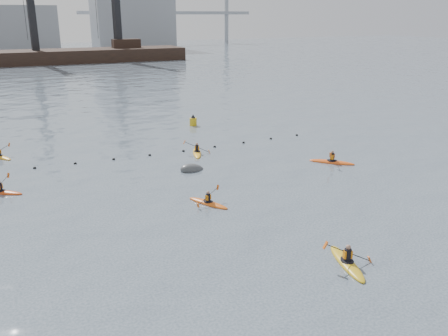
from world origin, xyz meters
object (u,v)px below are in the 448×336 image
at_px(kayaker_0, 208,203).
at_px(kayaker_4, 332,162).
at_px(nav_buoy, 193,122).
at_px(mooring_buoy, 192,170).
at_px(kayaker_1, 347,262).
at_px(kayaker_3, 197,152).
at_px(kayaker_2, 0,192).

distance_m(kayaker_0, kayaker_4, 12.85).
bearing_deg(nav_buoy, mooring_buoy, -112.42).
relative_size(kayaker_1, nav_buoy, 2.64).
bearing_deg(kayaker_1, kayaker_4, 70.23).
bearing_deg(mooring_buoy, kayaker_4, -16.25).
bearing_deg(kayaker_3, kayaker_0, -89.19).
height_order(kayaker_2, mooring_buoy, kayaker_2).
distance_m(kayaker_1, mooring_buoy, 16.46).
bearing_deg(kayaker_0, nav_buoy, 43.47).
bearing_deg(kayaker_2, kayaker_3, -41.84).
height_order(kayaker_3, mooring_buoy, kayaker_3).
distance_m(kayaker_2, nav_buoy, 23.12).
xyz_separation_m(kayaker_4, mooring_buoy, (-10.69, 3.12, -0.11)).
relative_size(mooring_buoy, nav_buoy, 1.43).
relative_size(kayaker_0, kayaker_4, 0.97).
bearing_deg(mooring_buoy, kayaker_2, 175.88).
height_order(kayaker_4, nav_buoy, nav_buoy).
relative_size(kayaker_3, mooring_buoy, 1.68).
relative_size(kayaker_1, mooring_buoy, 1.85).
xyz_separation_m(kayaker_1, kayaker_3, (0.83, 20.44, -0.01)).
bearing_deg(kayaker_4, kayaker_0, -27.91).
height_order(kayaker_0, kayaker_4, kayaker_4).
bearing_deg(nav_buoy, kayaker_4, -74.08).
bearing_deg(kayaker_1, kayaker_3, 103.32).
xyz_separation_m(kayaker_0, kayaker_1, (2.87, -9.70, 0.02)).
height_order(kayaker_4, mooring_buoy, kayaker_4).
bearing_deg(kayaker_1, kayaker_0, 122.17).
height_order(kayaker_2, kayaker_4, kayaker_4).
relative_size(kayaker_1, kayaker_2, 1.24).
height_order(mooring_buoy, nav_buoy, nav_buoy).
bearing_deg(kayaker_2, kayaker_0, -86.64).
xyz_separation_m(kayaker_3, nav_buoy, (3.73, 10.02, 0.32)).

